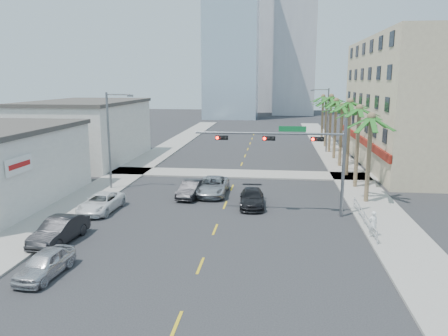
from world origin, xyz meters
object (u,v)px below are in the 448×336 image
car_lane_right (252,198)px  traffic_signal_mast (300,149)px  pedestrian (373,224)px  car_parked_far (101,203)px  car_parked_mid (59,230)px  car_lane_center (212,186)px  car_parked_near (45,264)px  car_lane_left (191,189)px

car_lane_right → traffic_signal_mast: bearing=-31.8°
car_lane_right → pedestrian: (8.09, -6.51, 0.31)m
car_parked_far → pedestrian: bearing=-7.9°
car_parked_mid → car_lane_center: 15.03m
car_parked_mid → car_parked_far: bearing=95.5°
car_parked_mid → pedestrian: bearing=14.0°
car_parked_mid → pedestrian: 19.92m
car_lane_center → car_lane_right: (3.71, -3.34, -0.09)m
car_parked_near → car_parked_far: 11.46m
traffic_signal_mast → car_lane_right: bearing=151.2°
car_lane_right → car_parked_near: bearing=-128.3°
car_parked_mid → pedestrian: size_ratio=2.82×
car_parked_far → pedestrian: 20.05m
pedestrian → car_parked_mid: bearing=-4.2°
car_parked_far → car_parked_mid: bearing=-87.1°
car_lane_left → traffic_signal_mast: bearing=-18.8°
car_lane_left → car_lane_center: size_ratio=0.79×
car_lane_right → car_lane_center: bearing=135.0°
car_parked_near → car_parked_far: car_parked_far is taller
car_parked_near → car_parked_far: bearing=102.2°
car_parked_near → car_lane_right: car_lane_right is taller
car_lane_right → car_parked_mid: bearing=-143.9°
traffic_signal_mast → pedestrian: 7.58m
car_parked_far → car_lane_left: car_lane_left is taller
car_lane_center → car_parked_mid: bearing=-121.7°
car_parked_mid → pedestrian: pedestrian is taller
traffic_signal_mast → car_parked_near: traffic_signal_mast is taller
car_parked_mid → car_lane_left: size_ratio=1.09×
car_lane_right → pedestrian: bearing=-41.8°
traffic_signal_mast → car_lane_right: 5.98m
traffic_signal_mast → car_parked_mid: size_ratio=2.33×
car_parked_near → car_parked_mid: (-1.60, 4.68, 0.10)m
car_parked_near → car_lane_center: bearing=74.3°
traffic_signal_mast → car_lane_center: bearing=143.9°
car_parked_far → car_lane_center: (7.90, 6.11, 0.08)m
car_parked_mid → car_lane_center: (7.90, 12.78, -0.01)m
traffic_signal_mast → car_lane_left: (-9.03, 4.21, -4.34)m
traffic_signal_mast → car_parked_far: (-15.18, -0.80, -4.36)m
traffic_signal_mast → car_lane_center: 9.98m
car_parked_near → car_lane_right: 17.31m
car_lane_right → pedestrian: 10.39m
car_parked_near → pedestrian: pedestrian is taller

